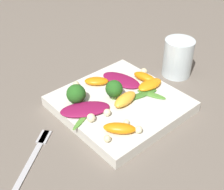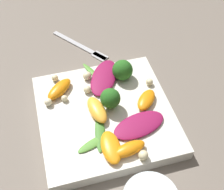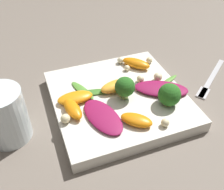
% 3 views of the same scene
% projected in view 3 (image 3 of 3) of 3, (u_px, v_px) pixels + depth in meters
% --- Properties ---
extents(ground_plane, '(2.40, 2.40, 0.00)m').
position_uv_depth(ground_plane, '(119.00, 104.00, 0.53)').
color(ground_plane, '#6B6056').
extents(plate, '(0.25, 0.25, 0.03)m').
position_uv_depth(plate, '(119.00, 99.00, 0.52)').
color(plate, silver).
rests_on(plate, ground_plane).
extents(drinking_glass, '(0.08, 0.08, 0.10)m').
position_uv_depth(drinking_glass, '(4.00, 116.00, 0.44)').
color(drinking_glass, silver).
rests_on(drinking_glass, ground_plane).
extents(fork, '(0.11, 0.14, 0.01)m').
position_uv_depth(fork, '(210.00, 81.00, 0.58)').
color(fork, '#B2B2B7').
rests_on(fork, ground_plane).
extents(radicchio_leaf_0, '(0.11, 0.07, 0.01)m').
position_uv_depth(radicchio_leaf_0, '(103.00, 116.00, 0.46)').
color(radicchio_leaf_0, maroon).
rests_on(radicchio_leaf_0, plate).
extents(radicchio_leaf_1, '(0.09, 0.12, 0.01)m').
position_uv_depth(radicchio_leaf_1, '(161.00, 89.00, 0.52)').
color(radicchio_leaf_1, maroon).
rests_on(radicchio_leaf_1, plate).
extents(orange_segment_0, '(0.04, 0.07, 0.02)m').
position_uv_depth(orange_segment_0, '(75.00, 98.00, 0.50)').
color(orange_segment_0, orange).
rests_on(orange_segment_0, plate).
extents(orange_segment_1, '(0.04, 0.07, 0.02)m').
position_uv_depth(orange_segment_1, '(115.00, 86.00, 0.52)').
color(orange_segment_1, '#FCAD33').
rests_on(orange_segment_1, plate).
extents(orange_segment_2, '(0.07, 0.06, 0.02)m').
position_uv_depth(orange_segment_2, '(136.00, 63.00, 0.58)').
color(orange_segment_2, orange).
rests_on(orange_segment_2, plate).
extents(orange_segment_3, '(0.06, 0.04, 0.02)m').
position_uv_depth(orange_segment_3, '(73.00, 109.00, 0.47)').
color(orange_segment_3, orange).
rests_on(orange_segment_3, plate).
extents(orange_segment_4, '(0.06, 0.06, 0.02)m').
position_uv_depth(orange_segment_4, '(139.00, 119.00, 0.45)').
color(orange_segment_4, orange).
rests_on(orange_segment_4, plate).
extents(broccoli_floret_0, '(0.04, 0.04, 0.05)m').
position_uv_depth(broccoli_floret_0, '(125.00, 87.00, 0.49)').
color(broccoli_floret_0, '#84AD5B').
rests_on(broccoli_floret_0, plate).
extents(broccoli_floret_1, '(0.04, 0.04, 0.04)m').
position_uv_depth(broccoli_floret_1, '(169.00, 95.00, 0.48)').
color(broccoli_floret_1, '#84AD5B').
rests_on(broccoli_floret_1, plate).
extents(arugula_sprig_0, '(0.04, 0.09, 0.00)m').
position_uv_depth(arugula_sprig_0, '(95.00, 92.00, 0.52)').
color(arugula_sprig_0, '#3D7528').
rests_on(arugula_sprig_0, plate).
extents(arugula_sprig_1, '(0.04, 0.07, 0.00)m').
position_uv_depth(arugula_sprig_1, '(165.00, 81.00, 0.55)').
color(arugula_sprig_1, '#518E33').
rests_on(arugula_sprig_1, plate).
extents(arugula_sprig_2, '(0.07, 0.04, 0.00)m').
position_uv_depth(arugula_sprig_2, '(82.00, 90.00, 0.52)').
color(arugula_sprig_2, '#518E33').
rests_on(arugula_sprig_2, plate).
extents(macadamia_nut_0, '(0.02, 0.02, 0.02)m').
position_uv_depth(macadamia_nut_0, '(121.00, 60.00, 0.60)').
color(macadamia_nut_0, beige).
rests_on(macadamia_nut_0, plate).
extents(macadamia_nut_1, '(0.02, 0.02, 0.02)m').
position_uv_depth(macadamia_nut_1, '(65.00, 119.00, 0.45)').
color(macadamia_nut_1, beige).
rests_on(macadamia_nut_1, plate).
extents(macadamia_nut_2, '(0.02, 0.02, 0.02)m').
position_uv_depth(macadamia_nut_2, '(140.00, 79.00, 0.54)').
color(macadamia_nut_2, beige).
rests_on(macadamia_nut_2, plate).
extents(macadamia_nut_3, '(0.01, 0.01, 0.01)m').
position_uv_depth(macadamia_nut_3, '(127.00, 68.00, 0.58)').
color(macadamia_nut_3, beige).
rests_on(macadamia_nut_3, plate).
extents(macadamia_nut_4, '(0.01, 0.01, 0.01)m').
position_uv_depth(macadamia_nut_4, '(149.00, 60.00, 0.60)').
color(macadamia_nut_4, beige).
rests_on(macadamia_nut_4, plate).
extents(macadamia_nut_5, '(0.02, 0.02, 0.02)m').
position_uv_depth(macadamia_nut_5, '(158.00, 77.00, 0.55)').
color(macadamia_nut_5, beige).
rests_on(macadamia_nut_5, plate).
extents(macadamia_nut_6, '(0.01, 0.01, 0.01)m').
position_uv_depth(macadamia_nut_6, '(165.00, 123.00, 0.45)').
color(macadamia_nut_6, beige).
rests_on(macadamia_nut_6, plate).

